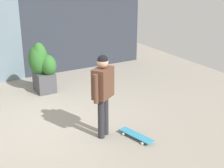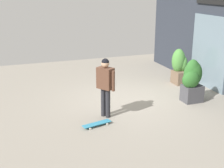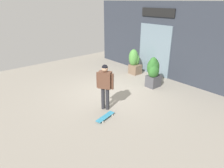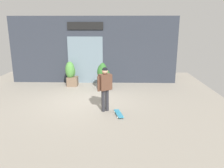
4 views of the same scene
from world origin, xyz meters
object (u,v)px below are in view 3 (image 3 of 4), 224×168
skateboarder (105,83)px  planter_box_right (134,62)px  planter_box_left (153,71)px  skateboard (105,117)px

skateboarder → planter_box_right: (-1.96, 3.52, -0.36)m
planter_box_left → planter_box_right: (-1.73, 0.63, -0.08)m
skateboard → planter_box_left: (-0.74, 3.30, 0.66)m
skateboarder → skateboard: skateboarder is taller
planter_box_right → planter_box_left: bearing=-20.0°
skateboard → skateboarder: bearing=-142.3°
skateboarder → planter_box_left: bearing=151.8°
skateboarder → planter_box_right: bearing=176.2°
planter_box_left → skateboarder: bearing=-85.3°
skateboarder → planter_box_right: skateboarder is taller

